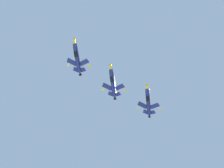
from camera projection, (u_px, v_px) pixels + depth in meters
name	position (u px, v px, depth m)	size (l,w,h in m)	color
fighter_jet_lead	(77.00, 58.00, 143.93)	(10.47, 14.94, 4.70)	navy
fighter_jet_left_wing	(113.00, 83.00, 147.48)	(10.50, 14.94, 4.61)	navy
fighter_jet_right_wing	(148.00, 101.00, 153.19)	(10.46, 14.94, 4.72)	navy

